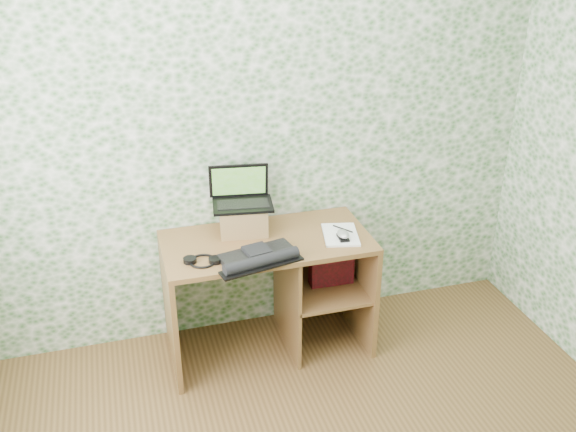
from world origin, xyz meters
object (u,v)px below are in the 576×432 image
object	(u,v)px
desk	(279,275)
riser	(243,219)
keyboard	(259,257)
notepad	(341,235)
laptop	(241,195)

from	to	relation	value
desk	riser	xyz separation A→B (m)	(-0.18, 0.12, 0.35)
desk	riser	size ratio (longest dim) A/B	4.40
keyboard	notepad	xyz separation A→B (m)	(0.53, 0.15, -0.02)
riser	keyboard	xyz separation A→B (m)	(0.00, -0.37, -0.06)
desk	keyboard	world-z (taller)	keyboard
riser	notepad	size ratio (longest dim) A/B	0.97
laptop	keyboard	bearing A→B (deg)	-81.32
desk	riser	bearing A→B (deg)	147.64
riser	notepad	bearing A→B (deg)	-21.99
desk	laptop	world-z (taller)	laptop
keyboard	laptop	bearing A→B (deg)	78.23
desk	notepad	size ratio (longest dim) A/B	4.29
laptop	notepad	world-z (taller)	laptop
laptop	notepad	size ratio (longest dim) A/B	1.34
keyboard	desk	bearing A→B (deg)	42.45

